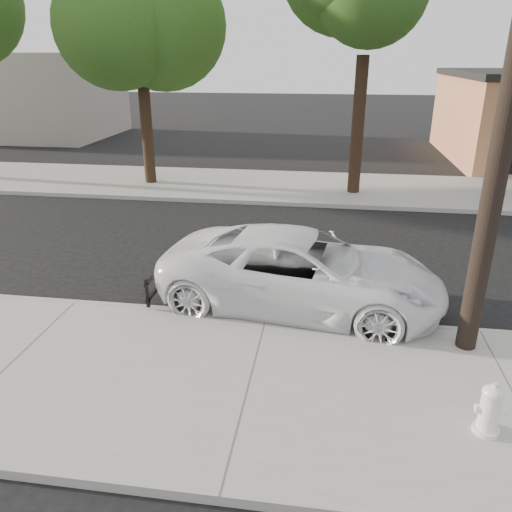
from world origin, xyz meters
TOP-DOWN VIEW (x-y plane):
  - ground at (0.00, 0.00)m, footprint 120.00×120.00m
  - near_sidewalk at (0.00, -4.30)m, footprint 90.00×4.40m
  - far_sidewalk at (0.00, 8.50)m, footprint 90.00×5.00m
  - curb_near at (0.00, -2.10)m, footprint 90.00×0.12m
  - building_far at (-20.00, 20.00)m, footprint 14.00×8.00m
  - tree_b at (-5.81, 8.06)m, footprint 4.34×4.20m
  - police_cruiser at (0.63, -1.33)m, footprint 6.02×3.37m
  - fire_hydrant at (3.35, -4.91)m, footprint 0.38×0.35m

SIDE VIEW (x-z plane):
  - ground at x=0.00m, z-range 0.00..0.00m
  - near_sidewalk at x=0.00m, z-range 0.00..0.15m
  - far_sidewalk at x=0.00m, z-range 0.00..0.15m
  - curb_near at x=0.00m, z-range -0.01..0.15m
  - fire_hydrant at x=3.35m, z-range 0.14..0.87m
  - police_cruiser at x=0.63m, z-range 0.00..1.59m
  - building_far at x=-20.00m, z-range 0.00..5.00m
  - tree_b at x=-5.81m, z-range 1.93..10.38m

